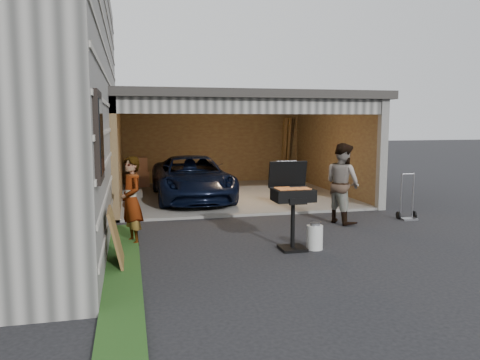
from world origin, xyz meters
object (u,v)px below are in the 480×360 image
object	(u,v)px
minivan	(192,180)
plywood_panel	(116,238)
bbq_grill	(292,198)
hand_truck	(408,210)
woman	(131,201)
man	(342,183)
propane_tank	(315,237)

from	to	relation	value
minivan	plywood_panel	distance (m)	5.81
bbq_grill	hand_truck	distance (m)	3.83
woman	plywood_panel	bearing A→B (deg)	-31.71
bbq_grill	plywood_panel	xyz separation A→B (m)	(-2.89, -0.33, -0.45)
man	minivan	bearing A→B (deg)	22.56
minivan	man	size ratio (longest dim) A/B	2.45
minivan	man	bearing A→B (deg)	-51.11
minivan	propane_tank	xyz separation A→B (m)	(1.41, -5.26, -0.38)
propane_tank	hand_truck	distance (m)	3.48
man	woman	bearing A→B (deg)	83.63
woman	propane_tank	xyz separation A→B (m)	(3.04, -1.04, -0.58)
woman	propane_tank	distance (m)	3.26
woman	man	world-z (taller)	man
bbq_grill	plywood_panel	size ratio (longest dim) A/B	1.66
plywood_panel	hand_truck	size ratio (longest dim) A/B	0.87
propane_tank	plywood_panel	xyz separation A→B (m)	(-3.28, -0.24, 0.24)
woman	plywood_panel	distance (m)	1.35
man	bbq_grill	bearing A→B (deg)	118.28
woman	bbq_grill	bearing A→B (deg)	49.09
minivan	bbq_grill	bearing A→B (deg)	-78.86
propane_tank	plywood_panel	size ratio (longest dim) A/B	0.46
plywood_panel	man	bearing A→B (deg)	23.94
minivan	propane_tank	distance (m)	5.46
minivan	woman	bearing A→B (deg)	-111.14
woman	hand_truck	bearing A→B (deg)	76.23
bbq_grill	hand_truck	xyz separation A→B (m)	(3.35, 1.73, -0.69)
bbq_grill	man	bearing A→B (deg)	44.71
man	bbq_grill	world-z (taller)	man
minivan	bbq_grill	size ratio (longest dim) A/B	2.82
woman	plywood_panel	world-z (taller)	woman
propane_tank	minivan	bearing A→B (deg)	105.01
minivan	bbq_grill	world-z (taller)	bbq_grill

